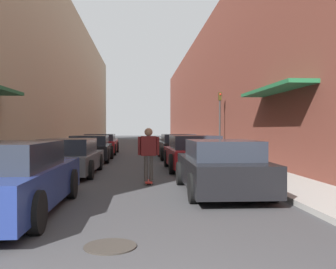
# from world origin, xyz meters

# --- Properties ---
(ground) EXTENTS (127.18, 127.18, 0.00)m
(ground) POSITION_xyz_m (0.00, 23.12, 0.00)
(ground) COLOR #38383A
(curb_strip_left) EXTENTS (1.80, 57.81, 0.12)m
(curb_strip_left) POSITION_xyz_m (-4.23, 28.90, 0.06)
(curb_strip_left) COLOR gray
(curb_strip_left) RESTS_ON ground
(curb_strip_right) EXTENTS (1.80, 57.81, 0.12)m
(curb_strip_right) POSITION_xyz_m (4.23, 28.90, 0.06)
(curb_strip_right) COLOR gray
(curb_strip_right) RESTS_ON ground
(building_row_left) EXTENTS (4.90, 57.81, 11.63)m
(building_row_left) POSITION_xyz_m (-7.13, 28.90, 5.81)
(building_row_left) COLOR tan
(building_row_left) RESTS_ON ground
(building_row_right) EXTENTS (4.90, 57.81, 9.56)m
(building_row_right) POSITION_xyz_m (7.13, 28.90, 4.78)
(building_row_right) COLOR brown
(building_row_right) RESTS_ON ground
(parked_car_left_0) EXTENTS (1.93, 4.70, 1.33)m
(parked_car_left_0) POSITION_xyz_m (-2.23, 4.86, 0.65)
(parked_car_left_0) COLOR navy
(parked_car_left_0) RESTS_ON ground
(parked_car_left_1) EXTENTS (1.92, 4.51, 1.24)m
(parked_car_left_1) POSITION_xyz_m (-2.22, 10.84, 0.59)
(parked_car_left_1) COLOR #515459
(parked_car_left_1) RESTS_ON ground
(parked_car_left_2) EXTENTS (2.04, 4.27, 1.25)m
(parked_car_left_2) POSITION_xyz_m (-2.23, 16.29, 0.61)
(parked_car_left_2) COLOR black
(parked_car_left_2) RESTS_ON ground
(parked_car_left_3) EXTENTS (2.08, 4.56, 1.25)m
(parked_car_left_3) POSITION_xyz_m (-2.26, 21.49, 0.62)
(parked_car_left_3) COLOR maroon
(parked_car_left_3) RESTS_ON ground
(parked_car_right_0) EXTENTS (1.90, 4.23, 1.30)m
(parked_car_right_0) POSITION_xyz_m (2.17, 6.85, 0.63)
(parked_car_right_0) COLOR black
(parked_car_right_0) RESTS_ON ground
(parked_car_right_1) EXTENTS (2.05, 4.10, 1.33)m
(parked_car_right_1) POSITION_xyz_m (2.23, 11.91, 0.64)
(parked_car_right_1) COLOR maroon
(parked_car_right_1) RESTS_ON ground
(parked_car_right_2) EXTENTS (1.95, 4.59, 1.30)m
(parked_car_right_2) POSITION_xyz_m (2.19, 17.56, 0.64)
(parked_car_right_2) COLOR black
(parked_car_right_2) RESTS_ON ground
(skateboarder) EXTENTS (0.61, 0.78, 1.60)m
(skateboarder) POSITION_xyz_m (0.43, 8.49, 0.98)
(skateboarder) COLOR #B2231E
(skateboarder) RESTS_ON ground
(manhole_cover) EXTENTS (0.70, 0.70, 0.02)m
(manhole_cover) POSITION_xyz_m (-0.21, 2.78, 0.01)
(manhole_cover) COLOR #332D28
(manhole_cover) RESTS_ON ground
(traffic_light) EXTENTS (0.16, 0.22, 3.52)m
(traffic_light) POSITION_xyz_m (4.72, 18.69, 2.29)
(traffic_light) COLOR #2D2D2D
(traffic_light) RESTS_ON curb_strip_right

